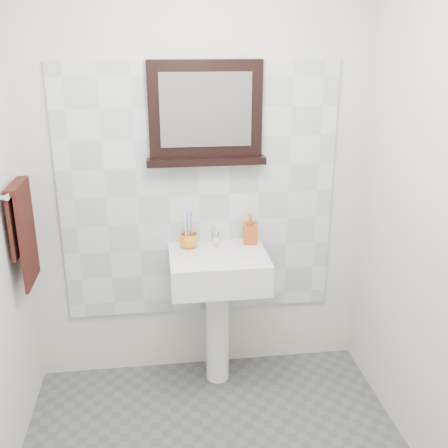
# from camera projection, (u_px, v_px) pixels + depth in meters

# --- Properties ---
(back_wall) EXTENTS (2.00, 0.01, 2.50)m
(back_wall) POSITION_uv_depth(u_px,v_px,m) (199.00, 177.00, 3.04)
(back_wall) COLOR silver
(back_wall) RESTS_ON ground
(splashback) EXTENTS (1.60, 0.02, 1.50)m
(splashback) POSITION_uv_depth(u_px,v_px,m) (199.00, 194.00, 3.06)
(splashback) COLOR silver
(splashback) RESTS_ON back_wall
(pedestal_sink) EXTENTS (0.55, 0.44, 0.96)m
(pedestal_sink) POSITION_uv_depth(u_px,v_px,m) (218.00, 283.00, 3.02)
(pedestal_sink) COLOR white
(pedestal_sink) RESTS_ON ground
(toothbrush_cup) EXTENTS (0.12, 0.12, 0.09)m
(toothbrush_cup) POSITION_uv_depth(u_px,v_px,m) (189.00, 241.00, 3.03)
(toothbrush_cup) COLOR orange
(toothbrush_cup) RESTS_ON pedestal_sink
(toothbrushes) EXTENTS (0.05, 0.04, 0.21)m
(toothbrushes) POSITION_uv_depth(u_px,v_px,m) (188.00, 228.00, 3.01)
(toothbrushes) COLOR white
(toothbrushes) RESTS_ON toothbrush_cup
(soap_dispenser) EXTENTS (0.09, 0.09, 0.18)m
(soap_dispenser) POSITION_uv_depth(u_px,v_px,m) (250.00, 229.00, 3.09)
(soap_dispenser) COLOR #B32415
(soap_dispenser) RESTS_ON pedestal_sink
(framed_mirror) EXTENTS (0.67, 0.11, 0.57)m
(framed_mirror) POSITION_uv_depth(u_px,v_px,m) (206.00, 116.00, 2.88)
(framed_mirror) COLOR black
(framed_mirror) RESTS_ON back_wall
(towel_bar) EXTENTS (0.07, 0.40, 0.03)m
(towel_bar) POSITION_uv_depth(u_px,v_px,m) (16.00, 187.00, 2.64)
(towel_bar) COLOR silver
(towel_bar) RESTS_ON left_wall
(hand_towel) EXTENTS (0.06, 0.30, 0.55)m
(hand_towel) POSITION_uv_depth(u_px,v_px,m) (23.00, 226.00, 2.71)
(hand_towel) COLOR black
(hand_towel) RESTS_ON towel_bar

